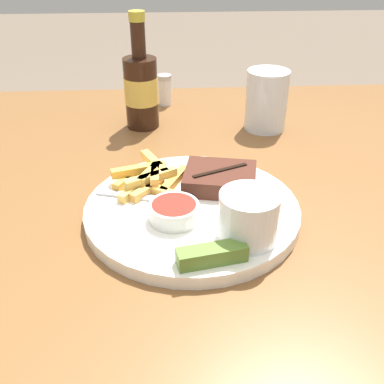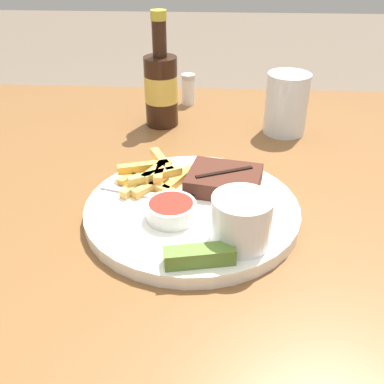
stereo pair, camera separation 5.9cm
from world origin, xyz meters
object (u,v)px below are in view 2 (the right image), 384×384
(beer_bottle, at_px, (161,87))
(salt_shaker, at_px, (188,89))
(dipping_sauce_cup, at_px, (171,210))
(steak_portion, at_px, (224,180))
(pickle_spear, at_px, (200,256))
(knife_utensil, at_px, (196,189))
(drinking_glass, at_px, (286,104))
(coleslaw_cup, at_px, (242,218))
(dinner_plate, at_px, (192,210))
(fork_utensil, at_px, (141,194))

(beer_bottle, bearing_deg, salt_shaker, 69.03)
(dipping_sauce_cup, distance_m, salt_shaker, 0.46)
(steak_portion, xyz_separation_m, dipping_sauce_cup, (-0.07, -0.08, 0.00))
(steak_portion, distance_m, salt_shaker, 0.39)
(steak_portion, distance_m, pickle_spear, 0.17)
(knife_utensil, distance_m, salt_shaker, 0.40)
(drinking_glass, xyz_separation_m, salt_shaker, (-0.19, 0.14, -0.02))
(steak_portion, distance_m, knife_utensil, 0.04)
(steak_portion, bearing_deg, beer_bottle, 114.01)
(drinking_glass, relative_size, salt_shaker, 1.72)
(salt_shaker, bearing_deg, dipping_sauce_cup, -89.04)
(steak_portion, distance_m, coleslaw_cup, 0.13)
(steak_portion, relative_size, knife_utensil, 0.73)
(dinner_plate, bearing_deg, knife_utensil, 82.98)
(dinner_plate, distance_m, knife_utensil, 0.04)
(drinking_glass, bearing_deg, salt_shaker, 143.68)
(fork_utensil, bearing_deg, coleslaw_cup, -19.75)
(coleslaw_cup, height_order, beer_bottle, beer_bottle)
(pickle_spear, bearing_deg, drinking_glass, 70.84)
(beer_bottle, bearing_deg, steak_portion, -65.99)
(beer_bottle, bearing_deg, dipping_sauce_cup, -81.55)
(dinner_plate, distance_m, beer_bottle, 0.33)
(coleslaw_cup, relative_size, dipping_sauce_cup, 1.12)
(dipping_sauce_cup, bearing_deg, knife_utensil, 66.93)
(dipping_sauce_cup, height_order, knife_utensil, dipping_sauce_cup)
(coleslaw_cup, xyz_separation_m, dipping_sauce_cup, (-0.09, 0.04, -0.02))
(knife_utensil, relative_size, drinking_glass, 1.41)
(fork_utensil, height_order, salt_shaker, salt_shaker)
(coleslaw_cup, bearing_deg, pickle_spear, -138.31)
(fork_utensil, bearing_deg, drinking_glass, 65.93)
(pickle_spear, height_order, fork_utensil, pickle_spear)
(fork_utensil, bearing_deg, steak_portion, 29.06)
(pickle_spear, relative_size, knife_utensil, 0.52)
(pickle_spear, xyz_separation_m, drinking_glass, (0.14, 0.41, 0.03))
(pickle_spear, height_order, beer_bottle, beer_bottle)
(pickle_spear, bearing_deg, knife_utensil, 94.02)
(dipping_sauce_cup, xyz_separation_m, salt_shaker, (-0.01, 0.46, 0.00))
(pickle_spear, height_order, salt_shaker, salt_shaker)
(steak_portion, relative_size, salt_shaker, 1.76)
(beer_bottle, bearing_deg, fork_utensil, -89.24)
(dipping_sauce_cup, xyz_separation_m, beer_bottle, (-0.05, 0.35, 0.04))
(beer_bottle, bearing_deg, drinking_glass, -6.03)
(fork_utensil, bearing_deg, dinner_plate, 0.00)
(pickle_spear, bearing_deg, steak_portion, 80.49)
(fork_utensil, bearing_deg, dipping_sauce_cup, -32.28)
(salt_shaker, bearing_deg, knife_utensil, -84.67)
(fork_utensil, height_order, drinking_glass, drinking_glass)
(pickle_spear, distance_m, knife_utensil, 0.15)
(fork_utensil, distance_m, drinking_glass, 0.36)
(coleslaw_cup, distance_m, dipping_sauce_cup, 0.10)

